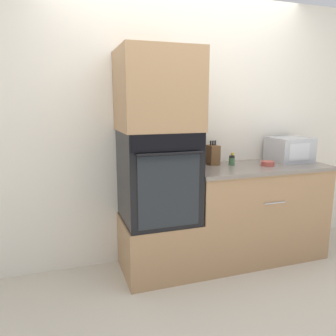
# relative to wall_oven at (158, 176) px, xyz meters

# --- Properties ---
(ground_plane) EXTENTS (12.00, 12.00, 0.00)m
(ground_plane) POSITION_rel_wall_oven_xyz_m (0.32, -0.30, -0.89)
(ground_plane) COLOR beige
(wall_back) EXTENTS (8.00, 0.05, 2.50)m
(wall_back) POSITION_rel_wall_oven_xyz_m (0.32, 0.33, 0.36)
(wall_back) COLOR silver
(wall_back) RESTS_ON ground_plane
(oven_cabinet_base) EXTENTS (0.64, 0.60, 0.50)m
(oven_cabinet_base) POSITION_rel_wall_oven_xyz_m (0.00, 0.00, -0.64)
(oven_cabinet_base) COLOR #A87F56
(oven_cabinet_base) RESTS_ON ground_plane
(wall_oven) EXTENTS (0.62, 0.64, 0.79)m
(wall_oven) POSITION_rel_wall_oven_xyz_m (0.00, 0.00, 0.00)
(wall_oven) COLOR black
(wall_oven) RESTS_ON oven_cabinet_base
(oven_cabinet_upper) EXTENTS (0.64, 0.60, 0.66)m
(oven_cabinet_upper) POSITION_rel_wall_oven_xyz_m (0.00, 0.00, 0.72)
(oven_cabinet_upper) COLOR #A87F56
(oven_cabinet_upper) RESTS_ON wall_oven
(counter_unit) EXTENTS (1.36, 0.63, 0.93)m
(counter_unit) POSITION_rel_wall_oven_xyz_m (0.99, 0.00, -0.43)
(counter_unit) COLOR #A87F56
(counter_unit) RESTS_ON ground_plane
(microwave) EXTENTS (0.38, 0.36, 0.25)m
(microwave) POSITION_rel_wall_oven_xyz_m (1.42, 0.09, 0.16)
(microwave) COLOR #B2B5BA
(microwave) RESTS_ON counter_unit
(knife_block) EXTENTS (0.10, 0.15, 0.23)m
(knife_block) POSITION_rel_wall_oven_xyz_m (0.61, 0.19, 0.13)
(knife_block) COLOR brown
(knife_block) RESTS_ON counter_unit
(bowl) EXTENTS (0.13, 0.13, 0.04)m
(bowl) POSITION_rel_wall_oven_xyz_m (1.08, -0.05, 0.06)
(bowl) COLOR #B24C42
(bowl) RESTS_ON counter_unit
(condiment_jar_near) EXTENTS (0.04, 0.04, 0.11)m
(condiment_jar_near) POSITION_rel_wall_oven_xyz_m (0.80, 0.15, 0.09)
(condiment_jar_near) COLOR silver
(condiment_jar_near) RESTS_ON counter_unit
(condiment_jar_mid) EXTENTS (0.06, 0.06, 0.09)m
(condiment_jar_mid) POSITION_rel_wall_oven_xyz_m (0.76, 0.09, 0.08)
(condiment_jar_mid) COLOR #427047
(condiment_jar_mid) RESTS_ON counter_unit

